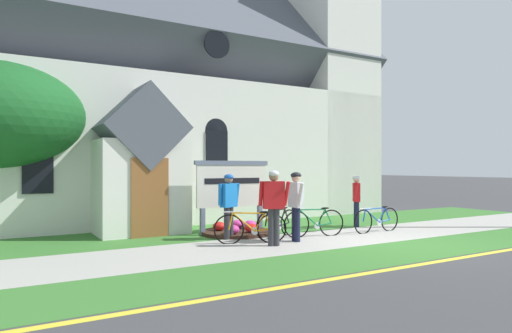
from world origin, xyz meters
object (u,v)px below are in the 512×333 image
church_sign (232,186)px  cyclist_in_orange_jersey (356,197)px  bicycle_black (314,223)px  roadside_conifer (295,103)px  cyclist_in_yellow_jersey (274,201)px  bicycle_white (278,223)px  bicycle_green (251,228)px  cyclist_in_blue_jersey (296,201)px  cyclist_in_green_jersey (229,201)px  bicycle_silver (377,220)px

church_sign → cyclist_in_orange_jersey: 4.04m
bicycle_black → cyclist_in_orange_jersey: bearing=21.5°
church_sign → roadside_conifer: 11.67m
cyclist_in_yellow_jersey → roadside_conifer: roadside_conifer is taller
bicycle_black → roadside_conifer: roadside_conifer is taller
roadside_conifer → bicycle_white: bearing=-127.8°
bicycle_green → roadside_conifer: 13.48m
cyclist_in_orange_jersey → cyclist_in_blue_jersey: size_ratio=0.92×
cyclist_in_green_jersey → cyclist_in_yellow_jersey: cyclist_in_yellow_jersey is taller
bicycle_green → bicycle_white: same height
bicycle_black → bicycle_silver: bearing=-7.1°
church_sign → cyclist_in_green_jersey: (-0.59, -0.95, -0.35)m
bicycle_white → church_sign: bearing=116.4°
bicycle_green → cyclist_in_yellow_jersey: (0.28, -0.60, 0.68)m
roadside_conifer → church_sign: bearing=-134.8°
cyclist_in_orange_jersey → cyclist_in_blue_jersey: bearing=-157.9°
bicycle_white → bicycle_black: bearing=-24.1°
church_sign → bicycle_green: (-0.40, -1.77, -0.95)m
cyclist_in_green_jersey → roadside_conifer: 12.82m
cyclist_in_green_jersey → roadside_conifer: roadside_conifer is taller
bicycle_black → cyclist_in_yellow_jersey: cyclist_in_yellow_jersey is taller
church_sign → roadside_conifer: size_ratio=0.28×
cyclist_in_orange_jersey → bicycle_green: bearing=-167.4°
bicycle_green → cyclist_in_blue_jersey: bearing=-17.7°
bicycle_silver → cyclist_in_yellow_jersey: bearing=-174.2°
bicycle_white → roadside_conifer: 12.54m
bicycle_silver → roadside_conifer: (4.16, 9.80, 4.84)m
bicycle_green → cyclist_in_blue_jersey: cyclist_in_blue_jersey is taller
bicycle_black → cyclist_in_green_jersey: size_ratio=1.02×
church_sign → cyclist_in_green_jersey: size_ratio=1.36×
bicycle_white → cyclist_in_yellow_jersey: size_ratio=0.93×
cyclist_in_green_jersey → cyclist_in_blue_jersey: (1.28, -1.17, 0.04)m
bicycle_white → cyclist_in_blue_jersey: size_ratio=0.95×
bicycle_green → bicycle_black: bearing=1.1°
cyclist_in_yellow_jersey → cyclist_in_blue_jersey: bearing=16.9°
bicycle_silver → bicycle_black: 2.06m
church_sign → bicycle_black: 2.52m
church_sign → bicycle_white: bearing=-63.6°
church_sign → cyclist_in_blue_jersey: bearing=-72.0°
bicycle_green → cyclist_in_orange_jersey: bearing=12.6°
bicycle_black → roadside_conifer: bearing=57.0°
bicycle_white → cyclist_in_blue_jersey: (0.03, -0.79, 0.65)m
bicycle_silver → roadside_conifer: bearing=67.0°
bicycle_black → church_sign: bearing=132.0°
roadside_conifer → cyclist_in_orange_jersey: bearing=-113.9°
cyclist_in_orange_jersey → bicycle_black: bearing=-158.5°
bicycle_black → cyclist_in_blue_jersey: bearing=-156.3°
bicycle_black → cyclist_in_orange_jersey: (2.38, 0.94, 0.54)m
bicycle_white → roadside_conifer: size_ratio=0.21×
church_sign → cyclist_in_green_jersey: church_sign is taller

